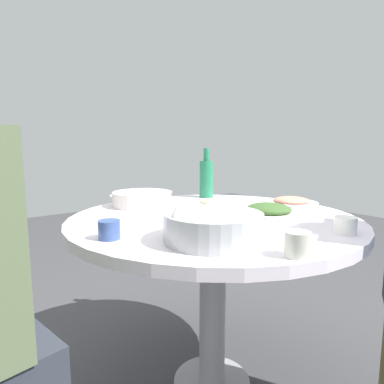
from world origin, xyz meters
name	(u,v)px	position (x,y,z in m)	size (l,w,h in m)	color
round_dining_table	(213,242)	(0.00, 0.00, 0.63)	(1.11, 1.11, 0.73)	#99999E
rice_bowl	(213,226)	(-0.22, -0.25, 0.77)	(0.29, 0.29, 0.09)	#B2B5BA
soup_bowl	(142,199)	(-0.11, 0.36, 0.76)	(0.29, 0.27, 0.06)	white
dish_greens	(269,212)	(0.15, -0.15, 0.75)	(0.23, 0.23, 0.05)	silver
dish_shrimp	(291,202)	(0.42, -0.06, 0.75)	(0.23, 0.23, 0.04)	silver
dish_noodles	(217,203)	(0.15, 0.15, 0.75)	(0.20, 0.20, 0.03)	silver
green_bottle	(207,178)	(0.28, 0.37, 0.83)	(0.07, 0.07, 0.26)	#247852
tea_cup_near	(345,225)	(0.16, -0.44, 0.76)	(0.07, 0.07, 0.05)	white
tea_cup_far	(109,230)	(-0.45, -0.06, 0.76)	(0.06, 0.06, 0.06)	#374F8D
tea_cup_side	(297,244)	(-0.15, -0.49, 0.76)	(0.06, 0.06, 0.06)	silver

